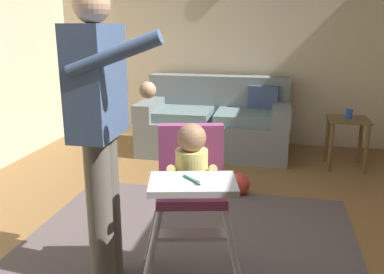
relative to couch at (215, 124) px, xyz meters
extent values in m
cube|color=brown|center=(0.06, -2.38, -0.38)|extent=(5.89, 7.33, 0.10)
cube|color=beige|center=(0.06, 0.52, 0.97)|extent=(5.09, 0.06, 2.60)
cube|color=slate|center=(-0.01, -0.06, -0.13)|extent=(1.67, 0.84, 0.40)
cube|color=slate|center=(-0.01, 0.27, 0.30)|extent=(1.67, 0.22, 0.46)
cube|color=slate|center=(-0.75, -0.06, 0.17)|extent=(0.20, 0.84, 0.20)
cube|color=slate|center=(0.74, -0.06, 0.17)|extent=(0.20, 0.84, 0.20)
cube|color=slate|center=(-0.35, -0.11, 0.12)|extent=(0.63, 0.60, 0.11)
cube|color=slate|center=(0.34, -0.11, 0.12)|extent=(0.63, 0.60, 0.11)
cube|color=#3D4C75|center=(0.53, 0.14, 0.27)|extent=(0.35, 0.13, 0.34)
cylinder|color=silver|center=(0.10, -2.88, -0.06)|extent=(0.14, 0.19, 0.56)
cylinder|color=silver|center=(0.53, -2.78, -0.06)|extent=(0.19, 0.14, 0.56)
cylinder|color=silver|center=(0.00, -2.45, -0.06)|extent=(0.19, 0.14, 0.56)
cylinder|color=silver|center=(0.43, -2.35, -0.06)|extent=(0.14, 0.19, 0.56)
cube|color=#8E3C6C|center=(0.27, -2.61, 0.25)|extent=(0.43, 0.43, 0.05)
cube|color=#8E3C6C|center=(0.23, -2.47, 0.43)|extent=(0.37, 0.15, 0.31)
cube|color=silver|center=(0.33, -2.90, 0.41)|extent=(0.45, 0.34, 0.03)
cube|color=silver|center=(0.29, -2.72, 0.05)|extent=(0.41, 0.19, 0.02)
cylinder|color=#E0D076|center=(0.27, -2.63, 0.38)|extent=(0.20, 0.20, 0.22)
sphere|color=#997051|center=(0.27, -2.64, 0.56)|extent=(0.15, 0.15, 0.15)
cylinder|color=#E0D076|center=(0.18, -2.70, 0.39)|extent=(0.08, 0.15, 0.10)
cylinder|color=#E0D076|center=(0.38, -2.65, 0.39)|extent=(0.08, 0.15, 0.10)
cylinder|color=#38A366|center=(0.33, -2.90, 0.43)|extent=(0.10, 0.10, 0.01)
cube|color=white|center=(0.37, -2.94, 0.44)|extent=(0.03, 0.03, 0.02)
cylinder|color=#635F55|center=(-0.23, -2.69, 0.10)|extent=(0.14, 0.14, 0.87)
cylinder|color=#635F55|center=(-0.24, -2.57, 0.10)|extent=(0.14, 0.14, 0.87)
cube|color=#435A81|center=(-0.24, -2.63, 0.83)|extent=(0.21, 0.41, 0.58)
sphere|color=tan|center=(-0.24, -2.63, 1.21)|extent=(0.19, 0.19, 0.19)
cylinder|color=#435A81|center=(-0.06, -2.81, 0.98)|extent=(0.48, 0.09, 0.23)
sphere|color=tan|center=(0.10, -2.80, 0.82)|extent=(0.08, 0.08, 0.08)
cylinder|color=#435A81|center=(-0.24, -2.39, 0.83)|extent=(0.07, 0.07, 0.53)
sphere|color=#D13D33|center=(0.40, -1.23, -0.24)|extent=(0.19, 0.19, 0.19)
cube|color=brown|center=(1.41, -0.28, 0.18)|extent=(0.40, 0.40, 0.02)
cylinder|color=brown|center=(1.24, -0.45, -0.08)|extent=(0.04, 0.04, 0.50)
cylinder|color=brown|center=(1.58, -0.45, -0.08)|extent=(0.04, 0.04, 0.50)
cylinder|color=brown|center=(1.24, -0.11, -0.08)|extent=(0.04, 0.04, 0.50)
cylinder|color=brown|center=(1.58, -0.11, -0.08)|extent=(0.04, 0.04, 0.50)
cylinder|color=#284CB7|center=(1.41, -0.28, 0.24)|extent=(0.07, 0.07, 0.10)
camera|label=1|loc=(0.69, -4.63, 1.12)|focal=38.61mm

